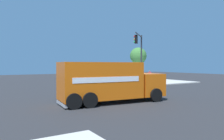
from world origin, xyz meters
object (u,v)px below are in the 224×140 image
at_px(shade_tree_near, 138,56).
at_px(delivery_truck, 109,82).
at_px(traffic_light_primary, 140,52).
at_px(pedestrian_near_corner, 150,75).

bearing_deg(shade_tree_near, delivery_truck, 46.18).
bearing_deg(shade_tree_near, traffic_light_primary, 52.19).
distance_m(traffic_light_primary, shade_tree_near, 11.55).
relative_size(traffic_light_primary, pedestrian_near_corner, 3.89).
height_order(delivery_truck, pedestrian_near_corner, delivery_truck).
distance_m(traffic_light_primary, pedestrian_near_corner, 10.47).
relative_size(delivery_truck, traffic_light_primary, 1.25).
xyz_separation_m(pedestrian_near_corner, shade_tree_near, (0.39, -2.56, 3.20)).
bearing_deg(pedestrian_near_corner, delivery_truck, 40.73).
height_order(delivery_truck, traffic_light_primary, traffic_light_primary).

